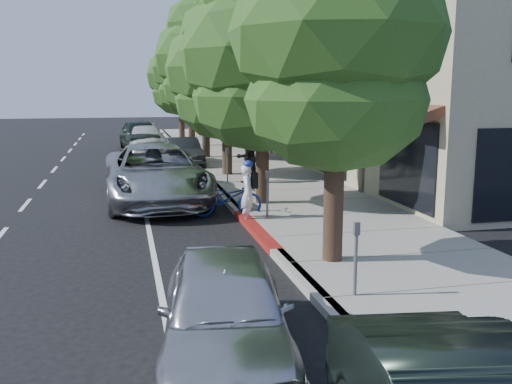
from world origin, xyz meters
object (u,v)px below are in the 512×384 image
object	(u,v)px
street_tree_2	(226,71)
dark_suv_far	(140,135)
street_tree_0	(338,38)
near_car_a	(225,309)
street_tree_3	(205,59)
street_tree_5	(181,76)
street_tree_1	(263,56)
silver_suv	(156,174)
cyclist	(248,194)
dark_sedan	(183,152)
bicycle	(226,198)
street_tree_4	(191,69)
white_pickup	(145,138)
pedestrian	(247,157)

from	to	relation	value
street_tree_2	dark_suv_far	xyz separation A→B (m)	(-3.10, 11.50, -3.37)
street_tree_0	near_car_a	world-z (taller)	street_tree_0
street_tree_2	street_tree_3	world-z (taller)	street_tree_3
street_tree_2	street_tree_5	bearing A→B (deg)	90.00
street_tree_1	dark_suv_far	xyz separation A→B (m)	(-3.10, 17.50, -3.62)
street_tree_0	silver_suv	size ratio (longest dim) A/B	1.10
street_tree_1	cyclist	bearing A→B (deg)	-114.35
street_tree_0	dark_sedan	xyz separation A→B (m)	(-1.40, 15.67, -3.85)
street_tree_1	bicycle	distance (m)	4.30
street_tree_3	dark_suv_far	size ratio (longest dim) A/B	1.56
bicycle	dark_sedan	size ratio (longest dim) A/B	0.50
street_tree_3	street_tree_4	world-z (taller)	street_tree_3
street_tree_4	dark_suv_far	bearing A→B (deg)	-170.84
street_tree_5	silver_suv	xyz separation A→B (m)	(-3.10, -22.50, -3.51)
street_tree_3	cyclist	distance (m)	14.53
street_tree_4	white_pickup	distance (m)	4.95
street_tree_3	bicycle	distance (m)	13.81
street_tree_1	white_pickup	distance (m)	17.64
street_tree_0	street_tree_5	world-z (taller)	street_tree_5
dark_sedan	pedestrian	distance (m)	6.13
street_tree_1	street_tree_2	distance (m)	6.01
silver_suv	white_pickup	bearing A→B (deg)	86.99
pedestrian	dark_suv_far	bearing A→B (deg)	-98.21
street_tree_0	white_pickup	distance (m)	23.48
dark_sedan	white_pickup	xyz separation A→B (m)	(-1.45, 7.33, 0.08)
street_tree_1	bicycle	bearing A→B (deg)	-142.43
street_tree_4	dark_suv_far	distance (m)	4.92
cyclist	dark_suv_far	bearing A→B (deg)	22.51
street_tree_1	dark_suv_far	bearing A→B (deg)	100.05
white_pickup	dark_suv_far	size ratio (longest dim) A/B	0.98
street_tree_5	dark_sedan	world-z (taller)	street_tree_5
near_car_a	street_tree_0	bearing A→B (deg)	58.99
bicycle	street_tree_4	bearing A→B (deg)	3.66
street_tree_4	near_car_a	distance (m)	27.93
white_pickup	silver_suv	bearing A→B (deg)	-95.60
street_tree_5	dark_sedan	bearing A→B (deg)	-95.58
cyclist	near_car_a	distance (m)	7.87
dark_suv_far	bicycle	bearing A→B (deg)	-90.18
street_tree_4	near_car_a	size ratio (longest dim) A/B	1.82
street_tree_2	white_pickup	distance (m)	11.89
silver_suv	pedestrian	world-z (taller)	pedestrian
near_car_a	pedestrian	size ratio (longest dim) A/B	2.25
dark_suv_far	street_tree_5	bearing A→B (deg)	58.76
cyclist	street_tree_4	bearing A→B (deg)	13.44
street_tree_2	near_car_a	size ratio (longest dim) A/B	1.70
dark_sedan	near_car_a	size ratio (longest dim) A/B	0.96
street_tree_0	street_tree_3	xyz separation A→B (m)	(-0.00, 18.00, 0.48)
street_tree_3	white_pickup	xyz separation A→B (m)	(-2.85, 5.00, -4.26)
street_tree_5	pedestrian	xyz separation A→B (m)	(0.34, -20.19, -3.34)
street_tree_4	cyclist	distance (m)	20.28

